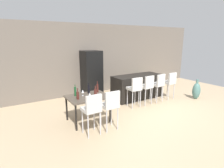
% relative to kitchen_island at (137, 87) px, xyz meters
% --- Properties ---
extents(ground_plane, '(10.00, 10.00, 0.00)m').
position_rel_kitchen_island_xyz_m(ground_plane, '(-0.31, -1.03, -0.46)').
color(ground_plane, tan).
extents(back_wall, '(10.00, 0.12, 2.90)m').
position_rel_kitchen_island_xyz_m(back_wall, '(-0.31, 1.66, 0.99)').
color(back_wall, '#665B51').
rests_on(back_wall, ground_plane).
extents(kitchen_island, '(2.00, 0.77, 0.92)m').
position_rel_kitchen_island_xyz_m(kitchen_island, '(0.00, 0.00, 0.00)').
color(kitchen_island, black).
rests_on(kitchen_island, ground_plane).
extents(bar_chair_left, '(0.43, 0.43, 1.05)m').
position_rel_kitchen_island_xyz_m(bar_chair_left, '(-0.72, -0.77, 0.24)').
color(bar_chair_left, beige).
rests_on(bar_chair_left, ground_plane).
extents(bar_chair_middle, '(0.42, 0.42, 1.05)m').
position_rel_kitchen_island_xyz_m(bar_chair_middle, '(-0.19, -0.77, 0.24)').
color(bar_chair_middle, beige).
rests_on(bar_chair_middle, ground_plane).
extents(bar_chair_right, '(0.43, 0.43, 1.05)m').
position_rel_kitchen_island_xyz_m(bar_chair_right, '(0.37, -0.77, 0.24)').
color(bar_chair_right, beige).
rests_on(bar_chair_right, ground_plane).
extents(bar_chair_far, '(0.41, 0.41, 1.05)m').
position_rel_kitchen_island_xyz_m(bar_chair_far, '(0.99, -0.77, 0.24)').
color(bar_chair_far, beige).
rests_on(bar_chair_far, ground_plane).
extents(dining_table, '(1.13, 0.85, 0.74)m').
position_rel_kitchen_island_xyz_m(dining_table, '(-2.52, -0.90, 0.20)').
color(dining_table, '#4C4238').
rests_on(dining_table, ground_plane).
extents(dining_chair_near, '(0.41, 0.41, 1.05)m').
position_rel_kitchen_island_xyz_m(dining_chair_near, '(-2.77, -1.69, 0.24)').
color(dining_chair_near, beige).
rests_on(dining_chair_near, ground_plane).
extents(dining_chair_far, '(0.41, 0.41, 1.05)m').
position_rel_kitchen_island_xyz_m(dining_chair_far, '(-2.27, -1.69, 0.24)').
color(dining_chair_far, beige).
rests_on(dining_chair_far, ground_plane).
extents(wine_bottle_left, '(0.07, 0.07, 0.30)m').
position_rel_kitchen_island_xyz_m(wine_bottle_left, '(-2.85, -1.02, 0.39)').
color(wine_bottle_left, '#471E19').
rests_on(wine_bottle_left, dining_table).
extents(wine_bottle_right, '(0.06, 0.06, 0.32)m').
position_rel_kitchen_island_xyz_m(wine_bottle_right, '(-2.81, -0.71, 0.41)').
color(wine_bottle_right, '#194723').
rests_on(wine_bottle_right, dining_table).
extents(wine_bottle_middle, '(0.07, 0.07, 0.34)m').
position_rel_kitchen_island_xyz_m(wine_bottle_middle, '(-2.42, -1.19, 0.41)').
color(wine_bottle_middle, '#471E19').
rests_on(wine_bottle_middle, dining_table).
extents(wine_bottle_inner, '(0.07, 0.07, 0.31)m').
position_rel_kitchen_island_xyz_m(wine_bottle_inner, '(-2.38, -0.67, 0.40)').
color(wine_bottle_inner, black).
rests_on(wine_bottle_inner, dining_table).
extents(wine_bottle_far, '(0.06, 0.06, 0.34)m').
position_rel_kitchen_island_xyz_m(wine_bottle_far, '(-2.12, -0.72, 0.41)').
color(wine_bottle_far, '#471E19').
rests_on(wine_bottle_far, dining_table).
extents(wine_glass_near, '(0.07, 0.07, 0.17)m').
position_rel_kitchen_island_xyz_m(wine_glass_near, '(-2.62, -0.79, 0.40)').
color(wine_glass_near, silver).
rests_on(wine_glass_near, dining_table).
extents(wine_glass_end, '(0.07, 0.07, 0.17)m').
position_rel_kitchen_island_xyz_m(wine_glass_end, '(-2.57, -1.16, 0.40)').
color(wine_glass_end, silver).
rests_on(wine_glass_end, dining_table).
extents(refrigerator, '(0.72, 0.68, 1.84)m').
position_rel_kitchen_island_xyz_m(refrigerator, '(-1.37, 1.22, 0.46)').
color(refrigerator, black).
rests_on(refrigerator, ground_plane).
extents(floor_vase, '(0.30, 0.30, 0.78)m').
position_rel_kitchen_island_xyz_m(floor_vase, '(1.88, -1.33, -0.13)').
color(floor_vase, '#47706B').
rests_on(floor_vase, ground_plane).
extents(potted_plant, '(0.41, 0.41, 0.61)m').
position_rel_kitchen_island_xyz_m(potted_plant, '(1.40, 1.21, -0.10)').
color(potted_plant, '#38383D').
rests_on(potted_plant, ground_plane).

